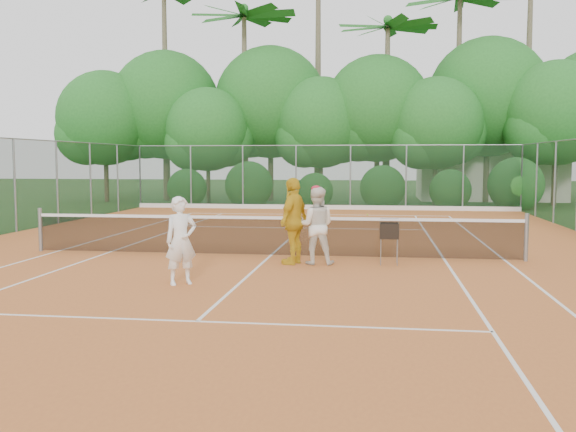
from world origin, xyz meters
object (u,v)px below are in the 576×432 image
object	(u,v)px
player_white	(181,241)
player_yellow	(294,221)
player_center_grp	(316,225)
ball_hopper	(389,232)

from	to	relation	value
player_white	player_yellow	world-z (taller)	player_yellow
player_center_grp	player_yellow	distance (m)	0.50
player_white	player_center_grp	bearing A→B (deg)	14.30
player_center_grp	player_white	bearing A→B (deg)	-130.14
player_yellow	ball_hopper	distance (m)	2.13
player_yellow	ball_hopper	xyz separation A→B (m)	(2.11, 0.22, -0.23)
player_white	ball_hopper	distance (m)	4.82
player_center_grp	ball_hopper	xyz separation A→B (m)	(1.61, 0.19, -0.14)
ball_hopper	player_yellow	bearing A→B (deg)	171.49
player_yellow	player_white	bearing A→B (deg)	-14.87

